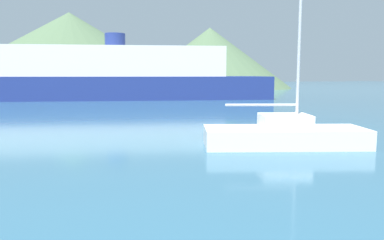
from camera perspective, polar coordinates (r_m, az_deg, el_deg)
name	(u,v)px	position (r m, az deg, el deg)	size (l,w,h in m)	color
sailboat_inner	(284,134)	(15.16, 13.90, -2.12)	(6.62, 4.15, 7.06)	white
ferry_distant	(116,76)	(45.02, -11.52, 6.56)	(36.46, 18.01, 7.50)	navy
hill_central	(70,52)	(66.05, -18.03, 9.80)	(43.65, 43.65, 12.89)	#4C6647
hill_east	(210,58)	(79.00, 2.73, 9.43)	(33.45, 33.45, 12.38)	#4C6647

